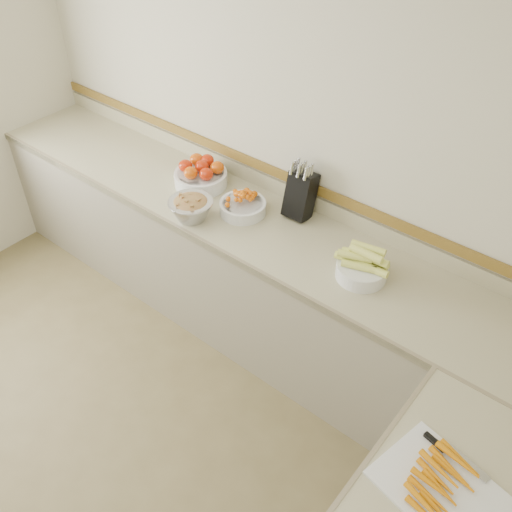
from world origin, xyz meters
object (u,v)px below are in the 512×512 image
Objects in this scene: knife_block at (300,194)px; tomato_bowl at (201,175)px; corn_bowl at (362,266)px; cutting_board at (440,486)px; rhubarb_bowl at (191,207)px; cherry_tomato_bowl at (243,205)px.

tomato_bowl is (-0.67, -0.13, -0.08)m from knife_block.
corn_bowl reaches higher than cutting_board.
rhubarb_bowl is (-0.46, -0.43, -0.07)m from knife_block.
corn_bowl is at bearing -23.15° from knife_block.
corn_bowl is 1.05m from rhubarb_bowl.
tomato_bowl is at bearing 124.52° from rhubarb_bowl.
knife_block reaches higher than cherry_tomato_bowl.
corn_bowl reaches higher than cherry_tomato_bowl.
knife_block reaches higher than tomato_bowl.
corn_bowl reaches higher than rhubarb_bowl.
corn_bowl is at bearing -5.12° from tomato_bowl.
cherry_tomato_bowl is (0.40, -0.06, -0.02)m from tomato_bowl.
tomato_bowl is 0.67× the size of cutting_board.
knife_block is 1.08× the size of tomato_bowl.
cherry_tomato_bowl is at bearing 50.22° from rhubarb_bowl.
cutting_board is at bearing -44.51° from corn_bowl.
cherry_tomato_bowl is at bearing -9.12° from tomato_bowl.
rhubarb_bowl is at bearing 161.48° from cutting_board.
rhubarb_bowl reaches higher than cherry_tomato_bowl.
tomato_bowl is 0.41m from cherry_tomato_bowl.
corn_bowl is (1.24, -0.11, -0.00)m from tomato_bowl.
tomato_bowl is 1.13× the size of corn_bowl.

